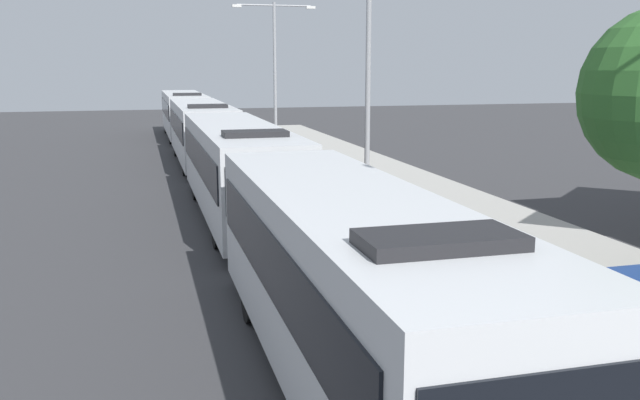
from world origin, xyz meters
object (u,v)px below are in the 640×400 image
(bus_second_in_line, at_px, (238,167))
(bus_fourth_in_line, at_px, (184,113))
(bus_middle, at_px, (202,131))
(streetlamp_far, at_px, (275,59))
(bus_lead, at_px, (350,280))
(streetlamp_mid, at_px, (368,49))

(bus_second_in_line, bearing_deg, bus_fourth_in_line, 90.00)
(bus_middle, xyz_separation_m, streetlamp_far, (5.40, 7.94, 3.67))
(streetlamp_far, bearing_deg, bus_fourth_in_line, 136.19)
(bus_lead, bearing_deg, bus_fourth_in_line, 90.00)
(bus_lead, height_order, bus_fourth_in_line, same)
(bus_second_in_line, bearing_deg, bus_middle, 90.00)
(bus_middle, height_order, streetlamp_mid, streetlamp_mid)
(bus_second_in_line, relative_size, bus_fourth_in_line, 1.00)
(bus_lead, distance_m, streetlamp_far, 33.75)
(bus_middle, bearing_deg, bus_lead, -90.00)
(bus_middle, bearing_deg, bus_fourth_in_line, 90.00)
(bus_lead, relative_size, bus_fourth_in_line, 0.87)
(bus_fourth_in_line, xyz_separation_m, streetlamp_far, (5.40, -5.18, 3.67))
(bus_lead, height_order, bus_second_in_line, same)
(bus_fourth_in_line, relative_size, streetlamp_far, 1.41)
(bus_middle, relative_size, bus_fourth_in_line, 0.97)
(streetlamp_mid, bearing_deg, streetlamp_far, 90.00)
(bus_fourth_in_line, distance_m, streetlamp_far, 8.33)
(bus_middle, xyz_separation_m, bus_fourth_in_line, (0.00, 13.12, 0.00))
(bus_fourth_in_line, bearing_deg, streetlamp_far, -43.81)
(streetlamp_far, bearing_deg, bus_second_in_line, -104.57)
(streetlamp_mid, bearing_deg, bus_lead, -109.76)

